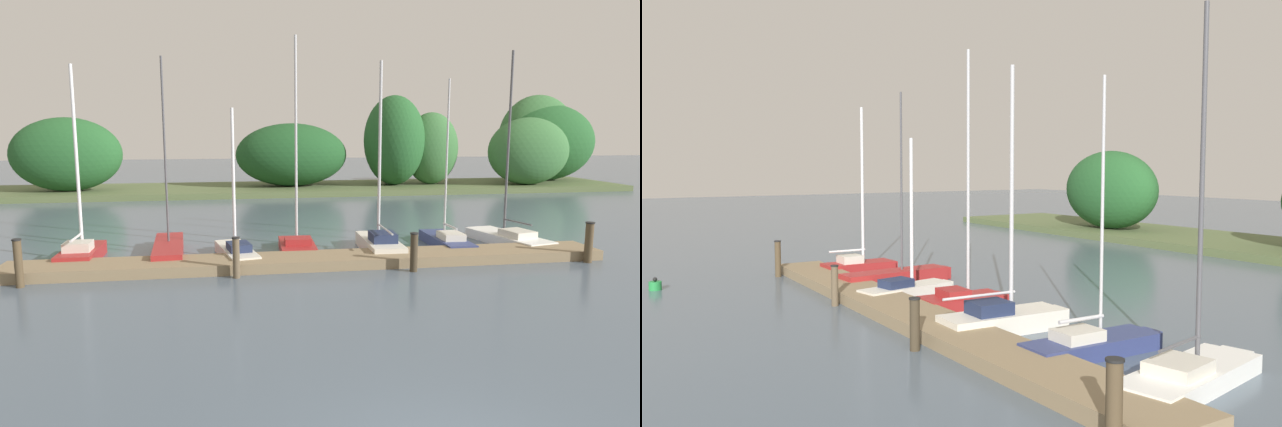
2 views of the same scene
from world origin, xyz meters
The scene contains 13 objects.
dock_pier centered at (0.00, 11.87, 0.17)m, with size 20.33×1.80×0.35m.
far_shore centered at (10.28, 34.50, 2.89)m, with size 53.69×8.17×7.34m.
sailboat_0 centered at (-8.10, 13.81, 0.42)m, with size 1.22×3.10×6.81m.
sailboat_1 centered at (-5.16, 14.16, 0.32)m, with size 1.31×4.49×7.17m.
sailboat_2 centered at (-2.73, 13.31, 0.34)m, with size 1.62×3.66×5.36m.
sailboat_3 centered at (-0.42, 14.13, 0.39)m, with size 1.38×2.89×8.00m.
sailboat_4 centered at (2.65, 13.53, 0.42)m, with size 1.32×3.83×7.08m.
sailboat_5 centered at (5.51, 14.06, 0.30)m, with size 1.13×3.82×6.53m.
sailboat_6 centered at (8.19, 14.20, 0.34)m, with size 2.12×4.37×7.65m.
mooring_piling_0 centered at (-9.07, 10.70, 0.74)m, with size 0.27×0.27×1.46m.
mooring_piling_1 centered at (-2.75, 10.72, 0.66)m, with size 0.25×0.25×1.31m.
mooring_piling_2 centered at (3.00, 10.59, 0.65)m, with size 0.28×0.28×1.29m.
mooring_piling_3 centered at (9.43, 10.79, 0.72)m, with size 0.31×0.31×1.43m.
Camera 1 is at (-2.86, -6.28, 4.66)m, focal length 30.96 mm.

